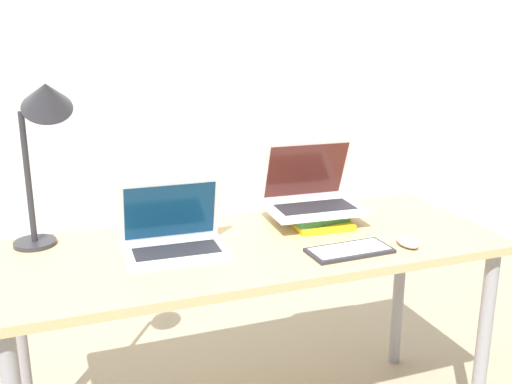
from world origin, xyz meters
TOP-DOWN VIEW (x-y plane):
  - wall_back at (0.00, 1.55)m, footprint 8.00×0.05m
  - desk at (0.00, 0.33)m, footprint 1.68×0.66m
  - laptop_left at (-0.27, 0.35)m, footprint 0.34×0.24m
  - book_stack at (0.28, 0.44)m, footprint 0.24×0.25m
  - laptop_on_books at (0.28, 0.47)m, footprint 0.35×0.27m
  - wireless_keyboard at (0.26, 0.14)m, footprint 0.28×0.14m
  - mouse at (0.47, 0.13)m, footprint 0.06×0.10m
  - desk_lamp at (-0.63, 0.53)m, footprint 0.23×0.20m

SIDE VIEW (x-z plane):
  - desk at x=0.00m, z-range 0.30..1.08m
  - wireless_keyboard at x=0.26m, z-range 0.78..0.79m
  - mouse at x=0.47m, z-range 0.78..0.81m
  - book_stack at x=0.28m, z-range 0.78..0.83m
  - laptop_left at x=-0.27m, z-range 0.71..0.94m
  - laptop_on_books at x=0.28m, z-range 0.76..1.01m
  - desk_lamp at x=-0.63m, z-range 0.92..1.51m
  - wall_back at x=0.00m, z-range 0.00..2.70m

